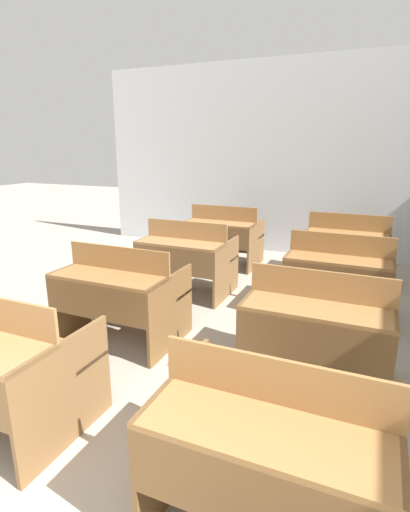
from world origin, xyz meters
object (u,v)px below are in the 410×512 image
bench_third_left (186,257)px  bench_third_right (338,275)px  bench_second_right (318,327)px  bench_back_right (347,246)px  bench_second_left (120,293)px  bench_back_left (223,235)px  bench_front_right (272,447)px

bench_third_left → bench_third_right: 1.80m
bench_second_right → bench_back_right: bearing=90.2°
bench_back_right → bench_second_left: bearing=-123.3°
bench_second_left → bench_third_right: bearing=37.2°
bench_back_right → bench_third_right: bearing=-89.0°
bench_third_left → bench_second_left: bearing=-90.7°
bench_back_left → bench_third_left: bearing=-88.7°
bench_second_right → bench_back_right: same height
bench_third_left → bench_back_right: same height
bench_front_right → bench_third_left: same height
bench_third_left → bench_back_right: size_ratio=1.00×
bench_second_left → bench_back_right: 3.27m
bench_second_right → bench_back_left: size_ratio=1.00×
bench_front_right → bench_second_left: same height
bench_third_right → bench_back_right: bearing=91.0°
bench_front_right → bench_third_right: same height
bench_second_left → bench_second_right: 1.81m
bench_second_left → bench_back_left: 2.74m
bench_front_right → bench_back_left: bearing=113.8°
bench_third_left → bench_back_left: bearing=91.3°
bench_second_right → bench_third_right: size_ratio=1.00×
bench_third_left → bench_back_left: size_ratio=1.00×
bench_front_right → bench_second_left: bearing=142.7°
bench_third_right → bench_back_right: 1.35m
bench_front_right → bench_back_left: (-1.82, 4.11, 0.00)m
bench_second_right → bench_third_right: (0.02, 1.39, 0.00)m
bench_second_right → bench_third_left: 2.26m
bench_third_right → bench_back_left: size_ratio=1.00×
bench_third_left → bench_back_right: 2.24m
bench_back_left → bench_third_right: bearing=-36.5°
bench_front_right → bench_second_right: 1.36m
bench_second_right → bench_back_left: bearing=123.6°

